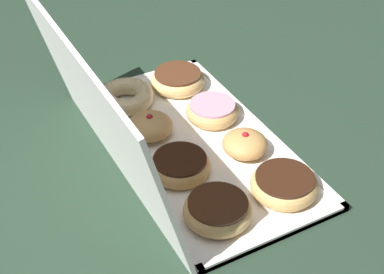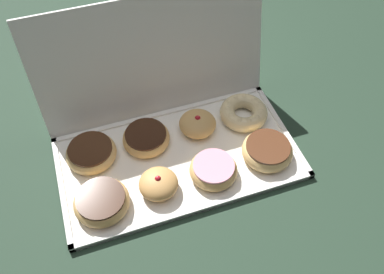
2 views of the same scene
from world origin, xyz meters
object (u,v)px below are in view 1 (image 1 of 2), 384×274
object	(u,v)px
donut_box	(196,146)
pink_frosted_donut_2	(212,111)
chocolate_frosted_donut_0	(284,184)
cruller_donut_7	(126,96)
chocolate_frosted_donut_3	(178,80)
chocolate_frosted_donut_4	(218,210)
jelly_filled_donut_1	(245,144)
jelly_filled_donut_6	(150,126)
chocolate_frosted_donut_5	(180,165)

from	to	relation	value
donut_box	pink_frosted_donut_2	xyz separation A→B (m)	(0.06, -0.07, 0.02)
chocolate_frosted_donut_0	pink_frosted_donut_2	bearing A→B (deg)	-0.11
chocolate_frosted_donut_0	cruller_donut_7	bearing A→B (deg)	19.31
chocolate_frosted_donut_3	chocolate_frosted_donut_4	size ratio (longest dim) A/B	1.01
donut_box	jelly_filled_donut_1	distance (m)	0.10
donut_box	jelly_filled_donut_1	xyz separation A→B (m)	(-0.07, -0.07, 0.03)
chocolate_frosted_donut_3	pink_frosted_donut_2	bearing A→B (deg)	-176.38
chocolate_frosted_donut_3	jelly_filled_donut_6	size ratio (longest dim) A/B	1.31
chocolate_frosted_donut_4	jelly_filled_donut_6	size ratio (longest dim) A/B	1.29
chocolate_frosted_donut_3	chocolate_frosted_donut_5	bearing A→B (deg)	153.46
donut_box	chocolate_frosted_donut_3	size ratio (longest dim) A/B	4.67
cruller_donut_7	chocolate_frosted_donut_3	bearing A→B (deg)	-87.88
chocolate_frosted_donut_3	chocolate_frosted_donut_5	size ratio (longest dim) A/B	1.05
donut_box	jelly_filled_donut_6	distance (m)	0.10
chocolate_frosted_donut_3	chocolate_frosted_donut_5	distance (m)	0.29
donut_box	cruller_donut_7	size ratio (longest dim) A/B	4.64
chocolate_frosted_donut_0	chocolate_frosted_donut_3	world-z (taller)	chocolate_frosted_donut_3
donut_box	chocolate_frosted_donut_0	xyz separation A→B (m)	(-0.19, -0.07, 0.02)
chocolate_frosted_donut_4	chocolate_frosted_donut_5	distance (m)	0.13
chocolate_frosted_donut_4	donut_box	bearing A→B (deg)	-18.57
pink_frosted_donut_2	chocolate_frosted_donut_5	distance (m)	0.18
pink_frosted_donut_2	chocolate_frosted_donut_4	bearing A→B (deg)	151.82
donut_box	chocolate_frosted_donut_0	world-z (taller)	chocolate_frosted_donut_0
donut_box	pink_frosted_donut_2	world-z (taller)	pink_frosted_donut_2
jelly_filled_donut_1	jelly_filled_donut_6	xyz separation A→B (m)	(0.14, 0.13, 0.00)
chocolate_frosted_donut_0	donut_box	bearing A→B (deg)	19.90
jelly_filled_donut_1	chocolate_frosted_donut_3	size ratio (longest dim) A/B	0.73
donut_box	jelly_filled_donut_1	world-z (taller)	jelly_filled_donut_1
chocolate_frosted_donut_0	jelly_filled_donut_6	distance (m)	0.29
chocolate_frosted_donut_0	chocolate_frosted_donut_4	xyz separation A→B (m)	(0.00, 0.13, 0.00)
jelly_filled_donut_1	cruller_donut_7	xyz separation A→B (m)	(0.26, 0.13, -0.00)
donut_box	jelly_filled_donut_1	bearing A→B (deg)	-134.50
pink_frosted_donut_2	cruller_donut_7	world-z (taller)	cruller_donut_7
pink_frosted_donut_2	chocolate_frosted_donut_3	xyz separation A→B (m)	(0.14, 0.01, 0.00)
cruller_donut_7	pink_frosted_donut_2	bearing A→B (deg)	-134.30
chocolate_frosted_donut_0	chocolate_frosted_donut_4	world-z (taller)	same
pink_frosted_donut_2	jelly_filled_donut_6	distance (m)	0.14
chocolate_frosted_donut_0	cruller_donut_7	world-z (taller)	cruller_donut_7
donut_box	chocolate_frosted_donut_5	bearing A→B (deg)	131.94
donut_box	jelly_filled_donut_6	bearing A→B (deg)	43.22
jelly_filled_donut_1	chocolate_frosted_donut_4	world-z (taller)	jelly_filled_donut_1
chocolate_frosted_donut_5	cruller_donut_7	bearing A→B (deg)	-0.30
jelly_filled_donut_1	jelly_filled_donut_6	distance (m)	0.19
chocolate_frosted_donut_4	chocolate_frosted_donut_5	bearing A→B (deg)	0.92
chocolate_frosted_donut_4	jelly_filled_donut_6	distance (m)	0.26
donut_box	chocolate_frosted_donut_5	distance (m)	0.09
jelly_filled_donut_1	pink_frosted_donut_2	size ratio (longest dim) A/B	0.80
chocolate_frosted_donut_4	cruller_donut_7	xyz separation A→B (m)	(0.38, 0.00, 0.00)
chocolate_frosted_donut_0	cruller_donut_7	size ratio (longest dim) A/B	1.00
jelly_filled_donut_1	pink_frosted_donut_2	world-z (taller)	jelly_filled_donut_1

